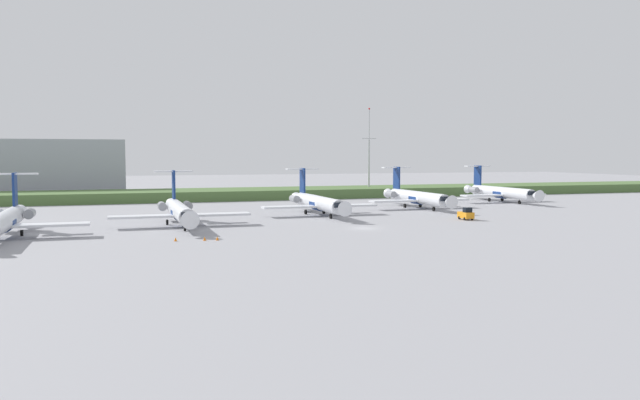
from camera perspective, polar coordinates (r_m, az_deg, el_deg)
ground_plane at (r=129.97m, az=-0.96°, el=-1.11°), size 500.00×500.00×0.00m
grass_berm at (r=172.80m, az=-5.29°, el=0.59°), size 320.00×20.00×2.56m
regional_jet_nearest at (r=99.95m, az=-26.56°, el=-1.65°), size 22.81×31.00×9.00m
regional_jet_second at (r=107.75m, az=-12.56°, el=-0.93°), size 22.81×31.00×9.00m
regional_jet_third at (r=124.00m, az=-0.23°, el=-0.18°), size 22.81×31.00×9.00m
regional_jet_fourth at (r=141.33m, az=8.69°, el=0.29°), size 22.81×31.00×9.00m
regional_jet_fifth at (r=164.89m, az=15.93°, el=0.72°), size 22.81×31.00×9.00m
antenna_mast at (r=183.19m, az=4.44°, el=3.66°), size 4.40×0.50×25.28m
distant_hangar at (r=199.07m, az=-26.72°, el=2.57°), size 65.89×25.81×16.05m
baggage_tug at (r=117.84m, az=13.04°, el=-1.26°), size 1.72×3.20×2.30m
safety_cone_front_marker at (r=88.61m, az=-12.90°, el=-3.47°), size 0.44×0.44×0.55m
safety_cone_mid_marker at (r=88.47m, az=-10.37°, el=-3.45°), size 0.44×0.44×0.55m
safety_cone_rear_marker at (r=88.47m, az=-9.25°, el=-3.43°), size 0.44×0.44×0.55m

